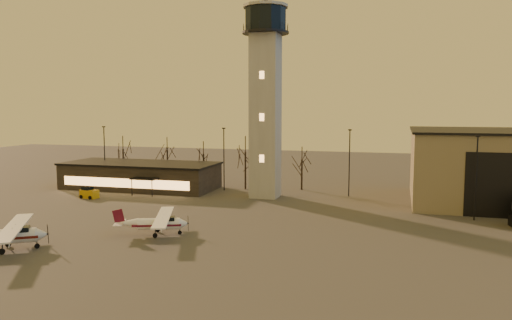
# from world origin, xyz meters

# --- Properties ---
(ground) EXTENTS (220.00, 220.00, 0.00)m
(ground) POSITION_xyz_m (0.00, 0.00, 0.00)
(ground) COLOR #3B3937
(ground) RESTS_ON ground
(control_tower) EXTENTS (6.80, 6.80, 32.60)m
(control_tower) POSITION_xyz_m (0.00, 30.00, 16.33)
(control_tower) COLOR gray
(control_tower) RESTS_ON ground
(terminal) EXTENTS (25.40, 12.20, 4.30)m
(terminal) POSITION_xyz_m (-21.99, 31.98, 2.16)
(terminal) COLOR black
(terminal) RESTS_ON ground
(light_poles) EXTENTS (58.50, 12.25, 10.14)m
(light_poles) POSITION_xyz_m (0.50, 31.00, 5.41)
(light_poles) COLOR black
(light_poles) RESTS_ON ground
(tree_row) EXTENTS (37.20, 9.20, 8.80)m
(tree_row) POSITION_xyz_m (-13.70, 39.16, 5.94)
(tree_row) COLOR black
(tree_row) RESTS_ON ground
(cessna_front) EXTENTS (8.38, 10.18, 2.87)m
(cessna_front) POSITION_xyz_m (-4.81, 5.31, 0.98)
(cessna_front) COLOR white
(cessna_front) RESTS_ON ground
(cessna_rear) EXTENTS (9.48, 10.88, 3.26)m
(cessna_rear) POSITION_xyz_m (-15.74, -3.80, 1.12)
(cessna_rear) COLOR silver
(cessna_rear) RESTS_ON ground
(service_cart) EXTENTS (2.87, 2.10, 1.68)m
(service_cart) POSITION_xyz_m (-24.82, 21.72, 0.64)
(service_cart) COLOR #BF8C0B
(service_cart) RESTS_ON ground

